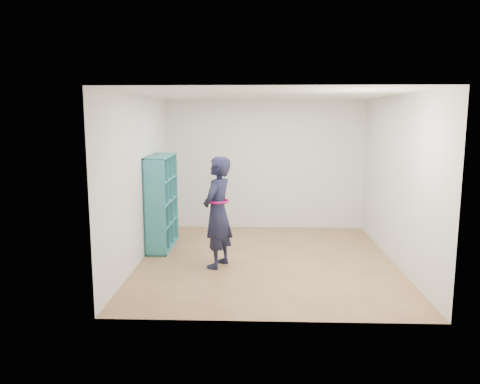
{
  "coord_description": "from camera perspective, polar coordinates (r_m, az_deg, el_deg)",
  "views": [
    {
      "loc": [
        -0.17,
        -7.21,
        2.29
      ],
      "look_at": [
        -0.44,
        0.3,
        1.06
      ],
      "focal_mm": 35.0,
      "sensor_mm": 36.0,
      "label": 1
    }
  ],
  "objects": [
    {
      "name": "bookshelf",
      "position": [
        8.24,
        -9.72,
        -1.3
      ],
      "size": [
        0.35,
        1.21,
        1.61
      ],
      "color": "#27777B",
      "rests_on": "floor"
    },
    {
      "name": "floor",
      "position": [
        7.57,
        3.25,
        -8.3
      ],
      "size": [
        4.5,
        4.5,
        0.0
      ],
      "primitive_type": "plane",
      "color": "olive",
      "rests_on": "ground"
    },
    {
      "name": "wall_front",
      "position": [
        5.06,
        3.9,
        -1.98
      ],
      "size": [
        4.0,
        0.02,
        2.6
      ],
      "primitive_type": "cube",
      "color": "silver",
      "rests_on": "floor"
    },
    {
      "name": "ceiling",
      "position": [
        7.22,
        3.44,
        11.77
      ],
      "size": [
        4.5,
        4.5,
        0.0
      ],
      "primitive_type": "plane",
      "color": "white",
      "rests_on": "wall_back"
    },
    {
      "name": "person",
      "position": [
        7.06,
        -2.75,
        -2.48
      ],
      "size": [
        0.6,
        0.72,
        1.69
      ],
      "rotation": [
        0.0,
        0.0,
        -1.95
      ],
      "color": "black",
      "rests_on": "floor"
    },
    {
      "name": "wall_back",
      "position": [
        9.51,
        3.05,
        3.34
      ],
      "size": [
        4.0,
        0.02,
        2.6
      ],
      "primitive_type": "cube",
      "color": "silver",
      "rests_on": "floor"
    },
    {
      "name": "smartphone",
      "position": [
        7.18,
        -3.36,
        -1.39
      ],
      "size": [
        0.04,
        0.09,
        0.14
      ],
      "rotation": [
        0.23,
        0.0,
        -0.32
      ],
      "color": "silver",
      "rests_on": "person"
    },
    {
      "name": "wall_left",
      "position": [
        7.51,
        -12.11,
        1.54
      ],
      "size": [
        0.02,
        4.5,
        2.6
      ],
      "primitive_type": "cube",
      "color": "silver",
      "rests_on": "floor"
    },
    {
      "name": "wall_right",
      "position": [
        7.59,
        18.61,
        1.35
      ],
      "size": [
        0.02,
        4.5,
        2.6
      ],
      "primitive_type": "cube",
      "color": "silver",
      "rests_on": "floor"
    }
  ]
}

